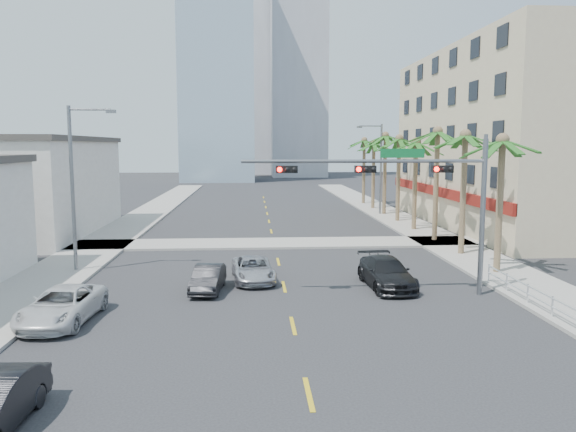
# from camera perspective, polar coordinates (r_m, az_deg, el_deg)

# --- Properties ---
(ground) EXTENTS (260.00, 260.00, 0.00)m
(ground) POSITION_cam_1_polar(r_m,az_deg,el_deg) (18.26, 1.46, -15.01)
(ground) COLOR #262628
(ground) RESTS_ON ground
(sidewalk_right) EXTENTS (4.00, 120.00, 0.15)m
(sidewalk_right) POSITION_cam_1_polar(r_m,az_deg,el_deg) (39.83, 16.26, -2.98)
(sidewalk_right) COLOR gray
(sidewalk_right) RESTS_ON ground
(sidewalk_left) EXTENTS (4.00, 120.00, 0.15)m
(sidewalk_left) POSITION_cam_1_polar(r_m,az_deg,el_deg) (38.90, -19.27, -3.33)
(sidewalk_left) COLOR gray
(sidewalk_left) RESTS_ON ground
(sidewalk_cross) EXTENTS (80.00, 4.00, 0.15)m
(sidewalk_cross) POSITION_cam_1_polar(r_m,az_deg,el_deg) (39.46, -1.41, -2.78)
(sidewalk_cross) COLOR gray
(sidewalk_cross) RESTS_ON ground
(building_right) EXTENTS (15.25, 28.00, 15.00)m
(building_right) POSITION_cam_1_polar(r_m,az_deg,el_deg) (52.42, 23.17, 7.25)
(building_right) COLOR #CCB490
(building_right) RESTS_ON ground
(building_left_far) EXTENTS (11.00, 18.00, 7.20)m
(building_left_far) POSITION_cam_1_polar(r_m,az_deg,el_deg) (48.41, -25.49, 2.57)
(building_left_far) COLOR beige
(building_left_far) RESTS_ON ground
(tower_far_left) EXTENTS (14.00, 14.00, 48.00)m
(tower_far_left) POSITION_cam_1_polar(r_m,az_deg,el_deg) (113.32, -7.19, 15.79)
(tower_far_left) COLOR #99B2C6
(tower_far_left) RESTS_ON ground
(tower_far_right) EXTENTS (12.00, 12.00, 60.00)m
(tower_far_right) POSITION_cam_1_polar(r_m,az_deg,el_deg) (129.36, 1.09, 17.45)
(tower_far_right) COLOR #ADADB2
(tower_far_right) RESTS_ON ground
(tower_far_center) EXTENTS (16.00, 16.00, 42.00)m
(tower_far_center) POSITION_cam_1_polar(r_m,az_deg,el_deg) (142.55, -4.37, 12.82)
(tower_far_center) COLOR #ADADB2
(tower_far_center) RESTS_ON ground
(traffic_signal_mast) EXTENTS (11.12, 0.54, 7.20)m
(traffic_signal_mast) POSITION_cam_1_polar(r_m,az_deg,el_deg) (25.91, 12.75, 2.94)
(traffic_signal_mast) COLOR slate
(traffic_signal_mast) RESTS_ON ground
(palm_tree_0) EXTENTS (4.80, 4.80, 7.80)m
(palm_tree_0) POSITION_cam_1_polar(r_m,az_deg,el_deg) (31.69, 20.96, 7.04)
(palm_tree_0) COLOR brown
(palm_tree_0) RESTS_ON ground
(palm_tree_1) EXTENTS (4.80, 4.80, 8.16)m
(palm_tree_1) POSITION_cam_1_polar(r_m,az_deg,el_deg) (36.49, 17.57, 7.68)
(palm_tree_1) COLOR brown
(palm_tree_1) RESTS_ON ground
(palm_tree_2) EXTENTS (4.80, 4.80, 8.52)m
(palm_tree_2) POSITION_cam_1_polar(r_m,az_deg,el_deg) (41.39, 14.97, 8.15)
(palm_tree_2) COLOR brown
(palm_tree_2) RESTS_ON ground
(palm_tree_3) EXTENTS (4.80, 4.80, 7.80)m
(palm_tree_3) POSITION_cam_1_polar(r_m,az_deg,el_deg) (46.34, 12.88, 7.22)
(palm_tree_3) COLOR brown
(palm_tree_3) RESTS_ON ground
(palm_tree_4) EXTENTS (4.80, 4.80, 8.16)m
(palm_tree_4) POSITION_cam_1_polar(r_m,az_deg,el_deg) (51.35, 11.23, 7.63)
(palm_tree_4) COLOR brown
(palm_tree_4) RESTS_ON ground
(palm_tree_5) EXTENTS (4.80, 4.80, 8.52)m
(palm_tree_5) POSITION_cam_1_polar(r_m,az_deg,el_deg) (56.40, 9.87, 7.96)
(palm_tree_5) COLOR brown
(palm_tree_5) RESTS_ON ground
(palm_tree_6) EXTENTS (4.80, 4.80, 7.80)m
(palm_tree_6) POSITION_cam_1_polar(r_m,az_deg,el_deg) (61.46, 8.72, 7.26)
(palm_tree_6) COLOR brown
(palm_tree_6) RESTS_ON ground
(palm_tree_7) EXTENTS (4.80, 4.80, 8.16)m
(palm_tree_7) POSITION_cam_1_polar(r_m,az_deg,el_deg) (66.55, 7.76, 7.56)
(palm_tree_7) COLOR brown
(palm_tree_7) RESTS_ON ground
(streetlight_left) EXTENTS (2.55, 0.25, 9.00)m
(streetlight_left) POSITION_cam_1_polar(r_m,az_deg,el_deg) (32.31, -20.75, 3.45)
(streetlight_left) COLOR slate
(streetlight_left) RESTS_ON ground
(streetlight_right) EXTENTS (2.55, 0.25, 9.00)m
(streetlight_right) POSITION_cam_1_polar(r_m,az_deg,el_deg) (56.28, 9.22, 5.20)
(streetlight_right) COLOR slate
(streetlight_right) RESTS_ON ground
(guardrail) EXTENTS (0.08, 8.08, 1.00)m
(guardrail) POSITION_cam_1_polar(r_m,az_deg,el_deg) (26.46, 23.19, -7.02)
(guardrail) COLOR silver
(guardrail) RESTS_ON ground
(car_parked_far) EXTENTS (2.64, 5.06, 1.36)m
(car_parked_far) POSITION_cam_1_polar(r_m,az_deg,el_deg) (23.88, -21.97, -8.44)
(car_parked_far) COLOR silver
(car_parked_far) RESTS_ON ground
(car_lane_left) EXTENTS (1.60, 3.81, 1.22)m
(car_lane_left) POSITION_cam_1_polar(r_m,az_deg,el_deg) (27.10, -8.13, -6.31)
(car_lane_left) COLOR black
(car_lane_left) RESTS_ON ground
(car_lane_center) EXTENTS (2.40, 4.53, 1.22)m
(car_lane_center) POSITION_cam_1_polar(r_m,az_deg,el_deg) (28.86, -3.55, -5.42)
(car_lane_center) COLOR silver
(car_lane_center) RESTS_ON ground
(car_lane_right) EXTENTS (2.30, 5.04, 1.43)m
(car_lane_right) POSITION_cam_1_polar(r_m,az_deg,el_deg) (27.96, 9.96, -5.70)
(car_lane_right) COLOR black
(car_lane_right) RESTS_ON ground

